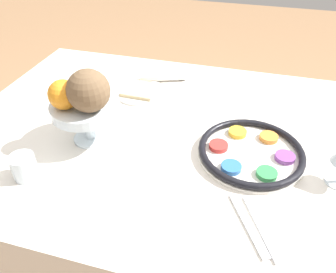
{
  "coord_description": "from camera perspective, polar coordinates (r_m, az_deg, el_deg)",
  "views": [
    {
      "loc": [
        -0.19,
        0.8,
        1.33
      ],
      "look_at": [
        0.01,
        0.08,
        0.74
      ],
      "focal_mm": 35.0,
      "sensor_mm": 36.0,
      "label": 1
    }
  ],
  "objects": [
    {
      "name": "cup_near",
      "position": [
        0.94,
        -23.78,
        -4.86
      ],
      "size": [
        0.07,
        0.07,
        0.07
      ],
      "color": "silver",
      "rests_on": "dining_table"
    },
    {
      "name": "napkin_roll",
      "position": [
        1.31,
        -0.93,
        10.56
      ],
      "size": [
        0.19,
        0.1,
        0.04
      ],
      "color": "white",
      "rests_on": "dining_table"
    },
    {
      "name": "fork_left",
      "position": [
        0.8,
        15.97,
        -14.96
      ],
      "size": [
        0.1,
        0.18,
        0.01
      ],
      "color": "silver",
      "rests_on": "dining_table"
    },
    {
      "name": "dining_table",
      "position": [
        1.28,
        1.58,
        -11.96
      ],
      "size": [
        1.42,
        0.98,
        0.7
      ],
      "color": "silver",
      "rests_on": "ground_plane"
    },
    {
      "name": "orange_fruit",
      "position": [
        0.93,
        -17.77,
        6.96
      ],
      "size": [
        0.08,
        0.08,
        0.08
      ],
      "color": "orange",
      "rests_on": "fruit_stand"
    },
    {
      "name": "seder_plate",
      "position": [
        0.96,
        14.24,
        -2.62
      ],
      "size": [
        0.3,
        0.3,
        0.03
      ],
      "color": "silver",
      "rests_on": "dining_table"
    },
    {
      "name": "bread_plate",
      "position": [
        1.24,
        -4.78,
        7.86
      ],
      "size": [
        0.19,
        0.19,
        0.02
      ],
      "color": "silver",
      "rests_on": "dining_table"
    },
    {
      "name": "ground_plane",
      "position": [
        1.56,
        1.34,
        -20.32
      ],
      "size": [
        8.0,
        8.0,
        0.0
      ],
      "primitive_type": "plane",
      "color": "#99704C"
    },
    {
      "name": "coconut",
      "position": [
        0.9,
        -13.69,
        7.75
      ],
      "size": [
        0.12,
        0.12,
        0.12
      ],
      "color": "brown",
      "rests_on": "fruit_stand"
    },
    {
      "name": "fork_right",
      "position": [
        0.8,
        13.78,
        -14.64
      ],
      "size": [
        0.11,
        0.17,
        0.01
      ],
      "color": "silver",
      "rests_on": "dining_table"
    },
    {
      "name": "fruit_stand",
      "position": [
        0.97,
        -14.11,
        4.41
      ],
      "size": [
        0.2,
        0.2,
        0.13
      ],
      "color": "silver",
      "rests_on": "dining_table"
    }
  ]
}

